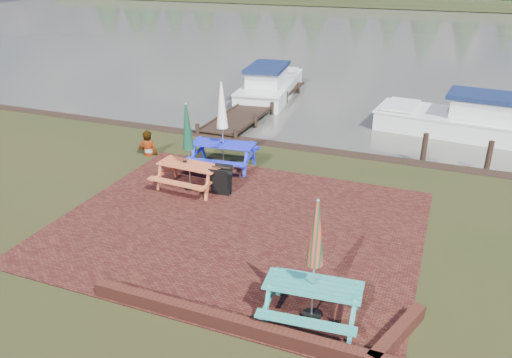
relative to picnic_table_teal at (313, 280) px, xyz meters
The scene contains 12 objects.
ground 3.34m from the picnic_table_teal, 147.41° to the left, with size 120.00×120.00×0.00m, color black.
paving 3.95m from the picnic_table_teal, 134.79° to the left, with size 9.00×7.50×0.02m, color #341110.
brick_wall 1.15m from the picnic_table_teal, 130.07° to the right, with size 6.21×1.79×0.30m.
water 38.84m from the picnic_table_teal, 94.01° to the left, with size 120.00×60.00×0.02m, color #47453D.
picnic_table_teal is the anchor object (origin of this frame).
picnic_table_red 6.48m from the picnic_table_teal, 138.99° to the left, with size 1.94×1.74×2.57m.
picnic_table_blue 7.62m from the picnic_table_teal, 127.64° to the left, with size 2.19×1.99×2.79m.
chalkboard 5.74m from the picnic_table_teal, 132.52° to the left, with size 0.55×0.55×0.86m.
jetty 14.44m from the picnic_table_teal, 115.54° to the left, with size 1.76×9.08×1.00m.
boat_jetty 16.95m from the picnic_table_teal, 112.83° to the left, with size 2.97×6.59×1.85m.
boat_near 13.31m from the picnic_table_teal, 78.16° to the left, with size 7.09×3.10×1.86m.
person 9.69m from the picnic_table_teal, 140.97° to the left, with size 0.64×0.42×1.76m, color gray.
Camera 1 is at (4.52, -9.14, 6.29)m, focal length 35.00 mm.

